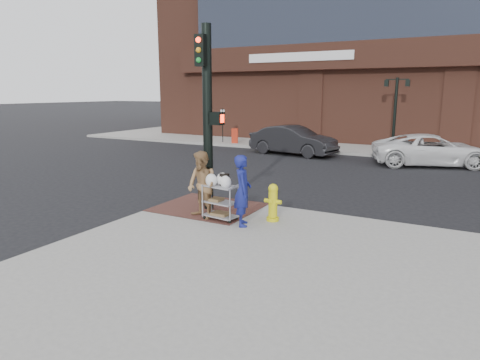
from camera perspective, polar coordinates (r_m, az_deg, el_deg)
The scene contains 13 objects.
ground at distance 11.33m, azimuth -4.19°, elevation -5.83°, with size 220.00×220.00×0.00m, color black.
brick_curb_ramp at distance 12.32m, azimuth -4.30°, elevation -3.63°, with size 2.80×2.40×0.01m, color #552F27.
lamp_post at distance 25.38m, azimuth 20.01°, elevation 9.25°, with size 1.32×0.22×4.00m.
parking_sign at distance 28.11m, azimuth -2.33°, elevation 7.32°, with size 0.05×0.05×2.20m, color black.
traffic_signal_pole at distance 11.72m, azimuth -4.33°, elevation 8.86°, with size 0.61×0.51×5.00m.
woman_blue at distance 10.46m, azimuth 0.35°, elevation -1.42°, with size 0.64×0.42×1.77m, color navy.
pedestrian_tan at distance 11.08m, azimuth -5.09°, elevation -0.71°, with size 0.86×0.67×1.77m, color #9A7248.
sedan_dark at distance 23.63m, azimuth 7.09°, elevation 5.28°, with size 1.68×4.81×1.58m, color black.
minivan_white at distance 21.83m, azimuth 24.18°, elevation 3.66°, with size 2.43×5.28×1.47m, color white.
utility_cart at distance 11.02m, azimuth -2.64°, elevation -2.52°, with size 0.94×0.60×1.22m.
fire_hydrant at distance 10.95m, azimuth 4.41°, elevation -2.94°, with size 0.46×0.32×0.97m.
newsbox_red at distance 27.57m, azimuth -0.70°, elevation 5.93°, with size 0.39×0.36×0.94m, color red.
newsbox_yellow at distance 26.58m, azimuth 4.76°, elevation 5.83°, with size 0.46×0.41×1.09m, color #FFFC1C.
Camera 1 is at (5.86, -9.07, 3.41)m, focal length 32.00 mm.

